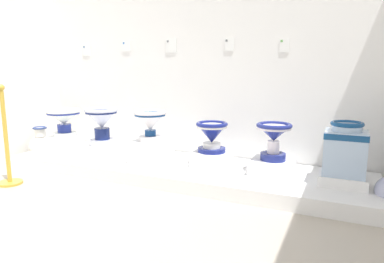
{
  "coord_description": "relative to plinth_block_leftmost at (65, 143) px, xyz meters",
  "views": [
    {
      "loc": [
        3.71,
        -1.05,
        1.1
      ],
      "look_at": [
        2.28,
        2.09,
        0.49
      ],
      "focal_mm": 32.35,
      "sensor_mm": 36.0,
      "label": 1
    }
  ],
  "objects": [
    {
      "name": "ground_plane",
      "position": [
        1.58,
        -1.4,
        -0.23
      ],
      "size": [
        6.28,
        5.4,
        0.02
      ],
      "primitive_type": "cube",
      "color": "#B2A899"
    },
    {
      "name": "wall_back",
      "position": [
        1.58,
        0.53,
        1.19
      ],
      "size": [
        4.48,
        0.06,
        2.83
      ],
      "primitive_type": "cube",
      "color": "white",
      "rests_on": "ground_plane"
    },
    {
      "name": "display_platform",
      "position": [
        1.58,
        -0.01,
        -0.15
      ],
      "size": [
        3.8,
        0.98,
        0.14
      ],
      "primitive_type": "cube",
      "color": "white",
      "rests_on": "ground_plane"
    },
    {
      "name": "plinth_block_leftmost",
      "position": [
        0.0,
        0.0,
        0.0
      ],
      "size": [
        0.29,
        0.36,
        0.17
      ],
      "primitive_type": "cube",
      "color": "white",
      "rests_on": "display_platform"
    },
    {
      "name": "antique_toilet_leftmost",
      "position": [
        -0.0,
        -0.0,
        0.31
      ],
      "size": [
        0.4,
        0.4,
        0.33
      ],
      "color": "white",
      "rests_on": "plinth_block_leftmost"
    },
    {
      "name": "plinth_block_broad_patterned",
      "position": [
        0.63,
        -0.07,
        -0.02
      ],
      "size": [
        0.36,
        0.37,
        0.13
      ],
      "primitive_type": "cube",
      "color": "white",
      "rests_on": "display_platform"
    },
    {
      "name": "antique_toilet_broad_patterned",
      "position": [
        0.63,
        -0.07,
        0.32
      ],
      "size": [
        0.37,
        0.37,
        0.42
      ],
      "color": "silver",
      "rests_on": "plinth_block_broad_patterned"
    },
    {
      "name": "plinth_block_rightmost",
      "position": [
        1.27,
        -0.07,
        0.03
      ],
      "size": [
        0.39,
        0.35,
        0.23
      ],
      "primitive_type": "cube",
      "color": "white",
      "rests_on": "display_platform"
    },
    {
      "name": "antique_toilet_rightmost",
      "position": [
        1.27,
        -0.07,
        0.35
      ],
      "size": [
        0.34,
        0.34,
        0.32
      ],
      "color": "white",
      "rests_on": "plinth_block_rightmost"
    },
    {
      "name": "plinth_block_central_ornate",
      "position": [
        1.92,
        0.05,
        -0.01
      ],
      "size": [
        0.37,
        0.29,
        0.15
      ],
      "primitive_type": "cube",
      "color": "white",
      "rests_on": "display_platform"
    },
    {
      "name": "antique_toilet_central_ornate",
      "position": [
        1.92,
        0.05,
        0.25
      ],
      "size": [
        0.32,
        0.32,
        0.31
      ],
      "color": "navy",
      "rests_on": "plinth_block_central_ornate"
    },
    {
      "name": "plinth_block_tall_cobalt",
      "position": [
        2.54,
        0.05,
        -0.02
      ],
      "size": [
        0.4,
        0.37,
        0.13
      ],
      "primitive_type": "cube",
      "color": "white",
      "rests_on": "display_platform"
    },
    {
      "name": "antique_toilet_tall_cobalt",
      "position": [
        2.54,
        0.05,
        0.28
      ],
      "size": [
        0.33,
        0.33,
        0.35
      ],
      "color": "navy",
      "rests_on": "plinth_block_tall_cobalt"
    },
    {
      "name": "plinth_block_slender_white",
      "position": [
        3.15,
        -0.03,
        -0.04
      ],
      "size": [
        0.39,
        0.34,
        0.09
      ],
      "primitive_type": "cube",
      "color": "white",
      "rests_on": "display_platform"
    },
    {
      "name": "antique_toilet_slender_white",
      "position": [
        3.15,
        -0.03,
        0.24
      ],
      "size": [
        0.34,
        0.31,
        0.45
      ],
      "color": "#ABC4E2",
      "rests_on": "plinth_block_slender_white"
    },
    {
      "name": "info_placard_first",
      "position": [
        -0.02,
        0.49,
        1.14
      ],
      "size": [
        0.11,
        0.01,
        0.14
      ],
      "color": "white"
    },
    {
      "name": "info_placard_second",
      "position": [
        0.61,
        0.49,
        1.17
      ],
      "size": [
        0.12,
        0.01,
        0.13
      ],
      "color": "white"
    },
    {
      "name": "info_placard_third",
      "position": [
        1.23,
        0.49,
        1.16
      ],
      "size": [
        0.13,
        0.01,
        0.16
      ],
      "color": "white"
    },
    {
      "name": "info_placard_fourth",
      "position": [
        1.94,
        0.49,
        1.16
      ],
      "size": [
        0.1,
        0.01,
        0.14
      ],
      "color": "white"
    },
    {
      "name": "info_placard_fifth",
      "position": [
        2.52,
        0.49,
        1.13
      ],
      "size": [
        0.09,
        0.01,
        0.14
      ],
      "color": "white"
    },
    {
      "name": "decorative_vase_corner",
      "position": [
        -0.35,
        -0.06,
        -0.05
      ],
      "size": [
        0.3,
        0.3,
        0.4
      ],
      "color": "navy",
      "rests_on": "ground_plane"
    },
    {
      "name": "stanchion_post_near_left",
      "position": [
        0.18,
        -0.93,
        0.09
      ],
      "size": [
        0.23,
        0.23,
        0.98
      ],
      "color": "gold",
      "rests_on": "ground_plane"
    }
  ]
}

